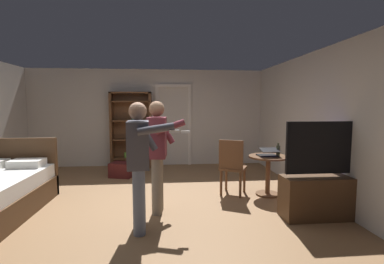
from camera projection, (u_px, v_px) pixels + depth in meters
The scene contains 13 objects.
ground_plane at pixel (136, 208), 4.26m from camera, with size 6.88×6.88×0.00m, color olive.
wall_back at pixel (148, 118), 7.30m from camera, with size 6.26×0.12×2.51m, color beige.
wall_right at pixel (329, 126), 4.43m from camera, with size 0.12×6.49×2.51m, color beige.
doorway_frame at pixel (174, 119), 7.28m from camera, with size 0.93×0.08×2.13m.
bookshelf at pixel (131, 127), 7.06m from camera, with size 1.03×0.32×1.92m.
tv_flatscreen at pixel (327, 190), 3.89m from camera, with size 1.27×0.40×1.36m.
side_table at pixel (268, 168), 4.87m from camera, with size 0.68×0.68×0.70m.
laptop at pixel (268, 153), 4.79m from camera, with size 0.34×0.34×0.15m.
bottle_on_table at pixel (278, 151), 4.77m from camera, with size 0.06×0.06×0.24m.
wooden_chair at pixel (232, 165), 4.85m from camera, with size 0.57×0.57×0.99m.
person_blue_shirt at pixel (139, 157), 3.44m from camera, with size 0.64×0.60×1.62m.
person_striped_shirt at pixel (158, 149), 4.05m from camera, with size 0.60×0.56×1.64m.
suitcase_dark at pixel (122, 170), 6.14m from camera, with size 0.48×0.39×0.32m, color #4C1919.
Camera 1 is at (0.47, -4.19, 1.58)m, focal length 25.91 mm.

